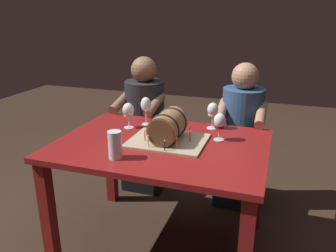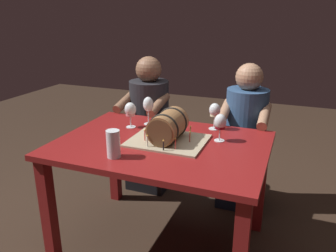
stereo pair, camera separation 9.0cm
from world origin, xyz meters
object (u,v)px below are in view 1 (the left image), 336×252
dining_table (161,159)px  wine_glass_empty (146,105)px  beer_pint (115,146)px  person_seated_right (240,143)px  barrel_cake (168,129)px  wine_glass_red (220,122)px  person_seated_left (145,130)px  wine_glass_rose (128,111)px  wine_glass_white (213,111)px

dining_table → wine_glass_empty: (-0.21, 0.29, 0.25)m
beer_pint → person_seated_right: 1.18m
beer_pint → barrel_cake: bearing=59.1°
barrel_cake → beer_pint: barrel_cake is taller
dining_table → barrel_cake: 0.20m
barrel_cake → wine_glass_empty: same height
dining_table → wine_glass_empty: 0.44m
dining_table → wine_glass_red: wine_glass_red is taller
person_seated_left → wine_glass_empty: bearing=-66.1°
wine_glass_red → dining_table: bearing=-154.5°
person_seated_right → person_seated_left: bearing=180.0°
wine_glass_rose → person_seated_left: 0.62m
wine_glass_white → wine_glass_red: bearing=-67.4°
wine_glass_rose → wine_glass_white: bearing=17.7°
wine_glass_empty → person_seated_right: 0.82m
dining_table → barrel_cake: (0.03, 0.03, 0.19)m
wine_glass_red → person_seated_right: 0.65m
wine_glass_white → wine_glass_empty: bearing=-171.4°
dining_table → person_seated_right: bearing=60.4°
person_seated_left → person_seated_right: size_ratio=1.01×
wine_glass_red → wine_glass_rose: bearing=177.3°
beer_pint → person_seated_right: bearing=60.7°
wine_glass_red → person_seated_left: 0.96m
wine_glass_empty → wine_glass_white: 0.46m
wine_glass_empty → wine_glass_rose: size_ratio=1.12×
beer_pint → person_seated_left: bearing=103.6°
person_seated_right → wine_glass_white: bearing=-114.8°
wine_glass_empty → wine_glass_white: wine_glass_empty is taller
barrel_cake → dining_table: bearing=-140.3°
beer_pint → person_seated_right: (0.56, 0.99, -0.29)m
wine_glass_empty → barrel_cake: bearing=-46.2°
wine_glass_red → beer_pint: (-0.48, -0.45, -0.04)m
dining_table → wine_glass_empty: size_ratio=6.43×
wine_glass_white → person_seated_right: 0.51m
wine_glass_empty → wine_glass_red: bearing=-13.9°
dining_table → person_seated_right: size_ratio=1.12×
barrel_cake → beer_pint: bearing=-120.9°
wine_glass_rose → wine_glass_red: wine_glass_rose is taller
wine_glass_rose → person_seated_right: person_seated_right is taller
dining_table → wine_glass_white: 0.49m
wine_glass_empty → person_seated_left: person_seated_left is taller
wine_glass_white → person_seated_left: person_seated_left is taller
wine_glass_white → person_seated_left: 0.80m
person_seated_left → person_seated_right: bearing=-0.0°
dining_table → barrel_cake: size_ratio=2.77×
person_seated_left → person_seated_right: 0.80m
person_seated_right → wine_glass_rose: bearing=-143.4°
dining_table → wine_glass_rose: (-0.30, 0.18, 0.23)m
wine_glass_red → person_seated_right: bearing=82.0°
wine_glass_empty → person_seated_right: size_ratio=0.17×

